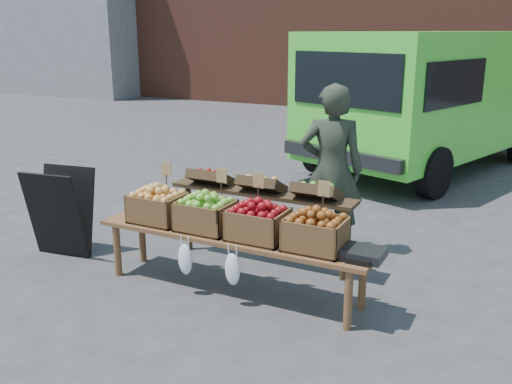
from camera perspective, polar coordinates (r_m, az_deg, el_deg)
The scene contains 12 objects.
ground at distance 5.85m, azimuth -12.59°, elevation -8.61°, with size 80.00×80.00×0.00m, color #3F3F41.
grey_building at distance 24.44m, azimuth -19.72°, elevation 17.64°, with size 8.00×3.00×7.00m, color slate.
delivery_van at distance 10.49m, azimuth 16.95°, elevation 8.63°, with size 2.42×5.27×2.36m, color #49D834, non-canonical shape.
vendor at distance 6.19m, azimuth 7.56°, elevation 2.17°, with size 0.68×0.45×1.86m, color #2B3426.
chalkboard_sign at distance 6.52m, azimuth -18.92°, elevation -1.91°, with size 0.64×0.36×0.98m, color black, non-canonical shape.
back_table at distance 5.91m, azimuth 0.55°, elevation -2.50°, with size 2.10×0.44×1.04m, color #372717, non-canonical shape.
display_bench at distance 5.38m, azimuth -2.43°, elevation -7.11°, with size 2.70×0.56×0.57m, color brown, non-canonical shape.
crate_golden_apples at distance 5.66m, azimuth -9.79°, elevation -1.56°, with size 0.50×0.40×0.28m, color gold, non-canonical shape.
crate_russet_pears at distance 5.36m, azimuth -5.05°, elevation -2.38°, with size 0.50×0.40×0.28m, color #4E9B2E, non-canonical shape.
crate_red_apples at distance 5.11m, azimuth 0.21°, elevation -3.27°, with size 0.50×0.40×0.28m, color maroon, non-canonical shape.
crate_green_apples at distance 4.90m, azimuth 5.98°, elevation -4.20°, with size 0.50×0.40×0.28m, color #8E4512, non-canonical shape.
weighing_scale at distance 4.81m, azimuth 10.70°, elevation -6.06°, with size 0.34×0.30×0.08m, color black.
Camera 1 is at (3.47, -4.05, 2.39)m, focal length 40.00 mm.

